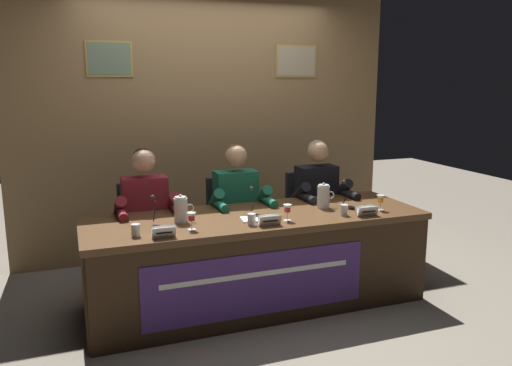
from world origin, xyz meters
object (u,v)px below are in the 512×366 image
at_px(conference_table, 260,247).
at_px(juice_glass_left, 192,218).
at_px(panelist_right, 320,197).
at_px(water_pitcher_left_side, 181,210).
at_px(nameplate_right, 367,211).
at_px(chair_right, 310,221).
at_px(chair_center, 232,229).
at_px(nameplate_left, 164,232).
at_px(panelist_center, 239,204).
at_px(microphone_right, 349,199).
at_px(microphone_center, 255,207).
at_px(document_stack_center, 255,219).
at_px(panelist_left, 147,212).
at_px(chair_left, 145,238).
at_px(water_cup_right, 344,211).
at_px(water_cup_left, 136,231).
at_px(water_pitcher_right_side, 324,196).
at_px(juice_glass_center, 287,209).
at_px(water_cup_center, 252,220).
at_px(nameplate_center, 270,220).
at_px(juice_glass_right, 380,200).
at_px(microphone_left, 155,217).

bearing_deg(conference_table, juice_glass_left, -167.35).
bearing_deg(panelist_right, water_pitcher_left_side, -162.28).
bearing_deg(nameplate_right, chair_right, 90.57).
bearing_deg(conference_table, chair_center, 89.74).
distance_m(nameplate_left, panelist_center, 1.10).
xyz_separation_m(chair_right, microphone_right, (0.01, -0.69, 0.37)).
height_order(juice_glass_left, microphone_right, microphone_right).
relative_size(microphone_center, document_stack_center, 0.95).
bearing_deg(panelist_left, chair_center, 14.37).
bearing_deg(chair_left, water_cup_right, -32.10).
relative_size(juice_glass_left, water_cup_left, 1.46).
xyz_separation_m(nameplate_left, chair_center, (0.78, 0.97, -0.33)).
bearing_deg(water_pitcher_right_side, panelist_left, 163.35).
height_order(chair_left, panelist_right, panelist_right).
relative_size(water_cup_left, microphone_right, 0.39).
height_order(chair_left, water_cup_left, chair_left).
bearing_deg(juice_glass_center, panelist_right, 47.33).
height_order(water_cup_center, microphone_center, microphone_center).
bearing_deg(chair_center, water_pitcher_right_side, -45.74).
relative_size(panelist_center, nameplate_center, 7.38).
bearing_deg(juice_glass_right, microphone_left, 175.46).
distance_m(nameplate_left, water_pitcher_left_side, 0.39).
xyz_separation_m(water_cup_left, water_cup_center, (0.82, -0.01, 0.00)).
bearing_deg(panelist_center, juice_glass_left, -130.57).
distance_m(nameplate_left, chair_center, 1.29).
xyz_separation_m(chair_right, juice_glass_right, (0.20, -0.84, 0.38)).
xyz_separation_m(nameplate_right, water_cup_right, (-0.16, 0.08, -0.00)).
distance_m(panelist_right, water_pitcher_left_side, 1.44).
xyz_separation_m(juice_glass_left, panelist_right, (1.34, 0.66, -0.10)).
bearing_deg(microphone_left, nameplate_left, -88.02).
bearing_deg(water_cup_right, chair_left, 147.90).
height_order(panelist_left, juice_glass_center, panelist_left).
relative_size(microphone_left, microphone_right, 1.00).
height_order(conference_table, chair_left, chair_left).
xyz_separation_m(water_pitcher_left_side, document_stack_center, (0.53, -0.13, -0.09)).
bearing_deg(document_stack_center, conference_table, 32.57).
bearing_deg(juice_glass_center, microphone_center, 130.67).
relative_size(nameplate_left, nameplate_center, 0.94).
distance_m(chair_center, nameplate_center, 1.00).
bearing_deg(nameplate_right, panelist_left, 153.99).
height_order(nameplate_left, panelist_right, panelist_right).
distance_m(panelist_left, microphone_left, 0.51).
relative_size(panelist_left, juice_glass_left, 9.84).
relative_size(juice_glass_left, panelist_center, 0.10).
relative_size(microphone_right, water_pitcher_right_side, 1.03).
bearing_deg(water_cup_left, panelist_center, 35.53).
bearing_deg(chair_right, nameplate_left, -147.97).
distance_m(water_cup_left, chair_right, 1.96).
bearing_deg(nameplate_left, water_cup_center, 7.36).
bearing_deg(chair_center, juice_glass_center, -79.81).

